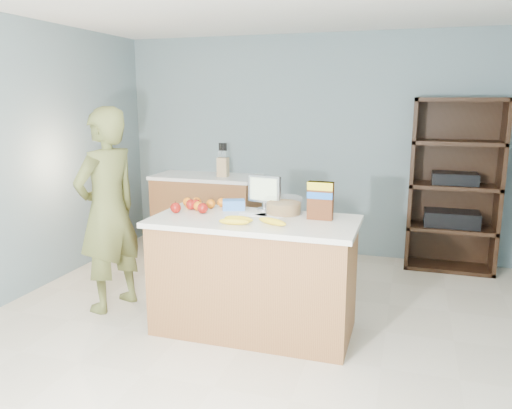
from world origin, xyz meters
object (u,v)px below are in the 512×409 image
(shelving_unit, at_px, (453,188))
(tv, at_px, (264,191))
(counter_peninsula, at_px, (254,279))
(person, at_px, (108,211))
(cereal_box, at_px, (320,198))

(shelving_unit, bearing_deg, tv, -132.22)
(counter_peninsula, bearing_deg, shelving_unit, 52.89)
(shelving_unit, relative_size, person, 1.04)
(cereal_box, bearing_deg, counter_peninsula, -165.10)
(person, distance_m, tv, 1.34)
(person, distance_m, cereal_box, 1.80)
(person, xyz_separation_m, cereal_box, (1.79, 0.08, 0.20))
(counter_peninsula, relative_size, shelving_unit, 0.87)
(counter_peninsula, distance_m, person, 1.39)
(shelving_unit, relative_size, cereal_box, 6.28)
(cereal_box, bearing_deg, tv, 158.22)
(tv, xyz_separation_m, cereal_box, (0.49, -0.20, 0.01))
(counter_peninsula, xyz_separation_m, shelving_unit, (1.55, 2.05, 0.45))
(person, height_order, tv, person)
(counter_peninsula, height_order, shelving_unit, shelving_unit)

